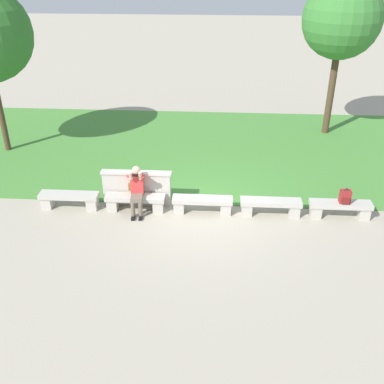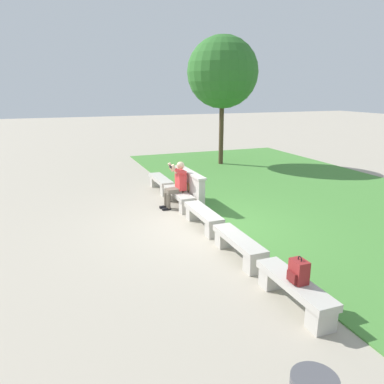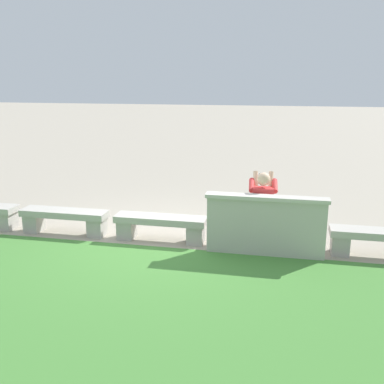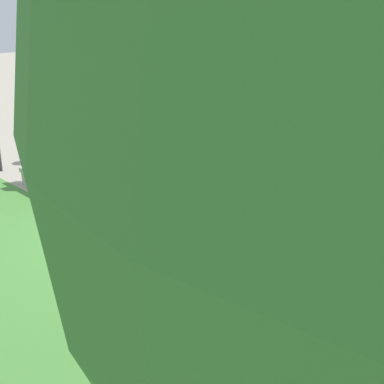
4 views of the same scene
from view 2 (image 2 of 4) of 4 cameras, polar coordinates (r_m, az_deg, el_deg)
ground_plane at (r=9.22m, az=1.70°, el=-5.40°), size 80.00×80.00×0.00m
grass_strip at (r=11.54m, az=22.24°, el=-2.18°), size 21.00×8.00×0.03m
bench_main at (r=12.47m, az=-4.79°, el=1.50°), size 1.63×0.40×0.45m
bench_near at (r=10.77m, az=-2.05°, el=-0.70°), size 1.63×0.40×0.45m
bench_mid at (r=9.12m, az=1.71°, el=-3.70°), size 1.63×0.40×0.45m
bench_far at (r=7.57m, az=7.11°, el=-7.95°), size 1.63×0.40×0.45m
bench_end at (r=6.18m, az=15.32°, el=-14.09°), size 1.63×0.40×0.45m
backrest_wall_with_plaque at (r=10.82m, az=-0.36°, el=0.63°), size 1.94×0.24×1.01m
person_photographer at (r=10.56m, az=-2.32°, el=1.47°), size 0.49×0.74×1.32m
backpack at (r=5.96m, az=15.86°, el=-11.61°), size 0.28×0.24×0.43m
tree_left_background at (r=16.69m, az=4.67°, el=17.70°), size 3.02×3.02×5.48m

